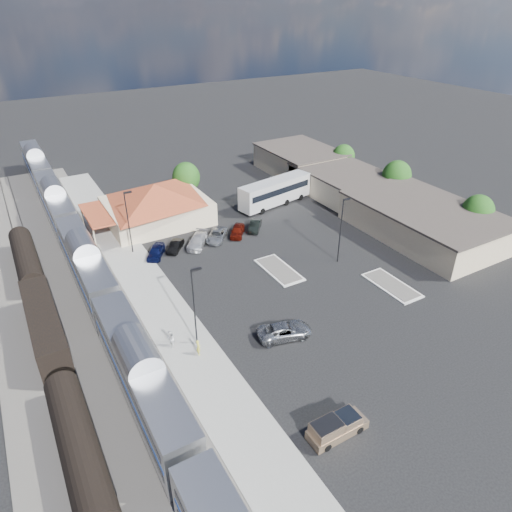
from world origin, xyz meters
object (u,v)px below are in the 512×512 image
pickup_truck (338,427)px  suv (285,331)px  station_depot (156,203)px  coach_bus (275,191)px

pickup_truck → suv: pickup_truck is taller
station_depot → pickup_truck: size_ratio=3.58×
suv → coach_bus: bearing=-16.8°
pickup_truck → station_depot: bearing=-1.5°
suv → coach_bus: (17.49, 29.73, 1.75)m
station_depot → pickup_truck: (-1.02, -45.73, -2.29)m
pickup_truck → coach_bus: (20.44, 42.00, 1.71)m
suv → coach_bus: 34.53m
station_depot → suv: station_depot is taller
station_depot → suv: bearing=-86.7°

